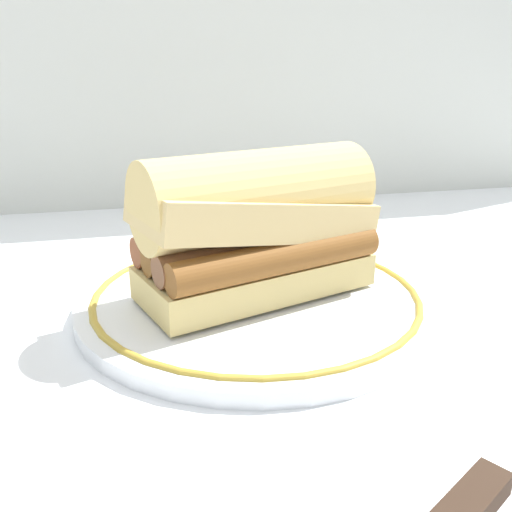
# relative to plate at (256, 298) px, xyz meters

# --- Properties ---
(ground_plane) EXTENTS (1.50, 1.50, 0.00)m
(ground_plane) POSITION_rel_plate_xyz_m (-0.02, -0.01, -0.01)
(ground_plane) COLOR white
(plate) EXTENTS (0.29, 0.29, 0.01)m
(plate) POSITION_rel_plate_xyz_m (0.00, 0.00, 0.00)
(plate) COLOR white
(plate) RESTS_ON ground_plane
(sausage_sandwich) EXTENTS (0.20, 0.14, 0.11)m
(sausage_sandwich) POSITION_rel_plate_xyz_m (0.00, -0.00, 0.06)
(sausage_sandwich) COLOR #D2BA72
(sausage_sandwich) RESTS_ON plate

